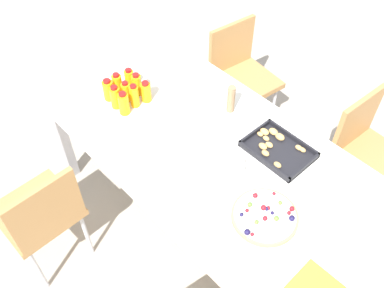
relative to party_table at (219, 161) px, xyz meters
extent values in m
plane|color=#B2A899|center=(0.00, 0.00, -0.69)|extent=(12.00, 12.00, 0.00)
cube|color=silver|center=(0.00, 0.00, 0.04)|extent=(2.19, 0.99, 0.04)
cube|color=#99999E|center=(-1.02, -0.42, -0.34)|extent=(0.06, 0.06, 0.71)
cube|color=#99999E|center=(-1.02, 0.42, -0.34)|extent=(0.06, 0.06, 0.71)
cube|color=#B7844C|center=(0.49, 0.84, -0.24)|extent=(0.42, 0.42, 0.04)
cube|color=#B7844C|center=(0.31, 0.85, -0.05)|extent=(0.05, 0.38, 0.38)
cylinder|color=silver|center=(0.64, 0.67, -0.49)|extent=(0.02, 0.02, 0.41)
cylinder|color=silver|center=(0.34, 1.01, -0.49)|extent=(0.02, 0.02, 0.41)
cylinder|color=silver|center=(0.33, 0.69, -0.49)|extent=(0.02, 0.02, 0.41)
cube|color=#B7844C|center=(-0.55, -0.84, -0.24)|extent=(0.41, 0.41, 0.04)
cube|color=#B7844C|center=(-0.37, -0.83, -0.05)|extent=(0.04, 0.38, 0.38)
cylinder|color=silver|center=(-0.71, -1.00, -0.49)|extent=(0.02, 0.02, 0.41)
cylinder|color=silver|center=(-0.72, -0.68, -0.49)|extent=(0.02, 0.02, 0.41)
cylinder|color=silver|center=(-0.39, -0.99, -0.49)|extent=(0.02, 0.02, 0.41)
cylinder|color=silver|center=(-0.40, -0.67, -0.49)|extent=(0.02, 0.02, 0.41)
cube|color=#B7844C|center=(-0.53, 0.82, -0.24)|extent=(0.45, 0.45, 0.04)
cube|color=#B7844C|center=(-0.72, 0.84, -0.05)|extent=(0.08, 0.38, 0.38)
cylinder|color=silver|center=(-0.35, 0.96, -0.49)|extent=(0.02, 0.02, 0.41)
cylinder|color=silver|center=(-0.39, 0.64, -0.49)|extent=(0.02, 0.02, 0.41)
cylinder|color=silver|center=(-0.67, 1.00, -0.49)|extent=(0.02, 0.02, 0.41)
cylinder|color=silver|center=(-0.71, 0.68, -0.49)|extent=(0.02, 0.02, 0.41)
cylinder|color=#FAB014|center=(-0.74, -0.17, 0.12)|extent=(0.06, 0.06, 0.12)
cylinder|color=red|center=(-0.74, -0.17, 0.19)|extent=(0.04, 0.04, 0.02)
cylinder|color=#FAAC14|center=(-0.65, -0.18, 0.13)|extent=(0.06, 0.06, 0.13)
cylinder|color=red|center=(-0.65, -0.18, 0.20)|extent=(0.04, 0.04, 0.02)
cylinder|color=#FBAE14|center=(-0.58, -0.18, 0.12)|extent=(0.06, 0.06, 0.13)
cylinder|color=red|center=(-0.58, -0.18, 0.20)|extent=(0.04, 0.04, 0.02)
cylinder|color=#F9AE14|center=(-0.74, -0.11, 0.12)|extent=(0.06, 0.06, 0.13)
cylinder|color=red|center=(-0.74, -0.11, 0.19)|extent=(0.04, 0.04, 0.02)
cylinder|color=#FAAF14|center=(-0.66, -0.11, 0.12)|extent=(0.05, 0.05, 0.12)
cylinder|color=red|center=(-0.66, -0.11, 0.18)|extent=(0.03, 0.03, 0.02)
cylinder|color=#F9AD14|center=(-0.59, -0.10, 0.13)|extent=(0.05, 0.05, 0.13)
cylinder|color=red|center=(-0.59, -0.10, 0.20)|extent=(0.03, 0.03, 0.02)
cylinder|color=#F8AF14|center=(-0.73, -0.03, 0.12)|extent=(0.06, 0.06, 0.12)
cylinder|color=red|center=(-0.73, -0.03, 0.19)|extent=(0.04, 0.04, 0.02)
cylinder|color=#FBAB14|center=(-0.66, -0.03, 0.12)|extent=(0.06, 0.06, 0.13)
cylinder|color=red|center=(-0.66, -0.03, 0.20)|extent=(0.04, 0.04, 0.02)
cylinder|color=#FAAA14|center=(-0.58, -0.02, 0.12)|extent=(0.06, 0.06, 0.12)
cylinder|color=red|center=(-0.58, -0.02, 0.18)|extent=(0.04, 0.04, 0.02)
cylinder|color=tan|center=(0.42, -0.13, 0.07)|extent=(0.31, 0.31, 0.02)
cylinder|color=white|center=(0.42, -0.13, 0.08)|extent=(0.28, 0.28, 0.01)
sphere|color=red|center=(0.39, -0.11, 0.09)|extent=(0.03, 0.03, 0.03)
sphere|color=#66B238|center=(0.42, -0.19, 0.09)|extent=(0.02, 0.02, 0.02)
sphere|color=#1E1947|center=(0.40, -0.10, 0.09)|extent=(0.02, 0.02, 0.02)
sphere|color=#1E1947|center=(0.35, -0.21, 0.09)|extent=(0.02, 0.02, 0.02)
sphere|color=red|center=(0.45, -0.25, 0.09)|extent=(0.02, 0.02, 0.02)
sphere|color=#66B238|center=(0.47, -0.11, 0.09)|extent=(0.02, 0.02, 0.02)
sphere|color=#1E1947|center=(0.43, -0.26, 0.09)|extent=(0.03, 0.03, 0.03)
sphere|color=red|center=(0.35, -0.17, 0.09)|extent=(0.02, 0.02, 0.02)
sphere|color=#66B238|center=(0.33, -0.14, 0.09)|extent=(0.02, 0.02, 0.02)
sphere|color=#1E1947|center=(0.51, -0.06, 0.09)|extent=(0.03, 0.03, 0.03)
sphere|color=red|center=(0.40, -0.09, 0.09)|extent=(0.02, 0.02, 0.02)
sphere|color=red|center=(0.43, -0.14, 0.09)|extent=(0.02, 0.02, 0.02)
sphere|color=red|center=(0.48, -0.04, 0.09)|extent=(0.02, 0.02, 0.02)
sphere|color=red|center=(0.37, -0.01, 0.09)|extent=(0.02, 0.02, 0.02)
sphere|color=#66B238|center=(0.42, -0.03, 0.09)|extent=(0.02, 0.02, 0.02)
sphere|color=#1E1947|center=(0.43, -0.10, 0.09)|extent=(0.02, 0.02, 0.02)
sphere|color=red|center=(0.48, -0.02, 0.09)|extent=(0.02, 0.02, 0.02)
sphere|color=red|center=(0.32, -0.08, 0.09)|extent=(0.02, 0.02, 0.02)
cube|color=black|center=(0.20, 0.23, 0.06)|extent=(0.34, 0.25, 0.01)
cube|color=black|center=(0.20, 0.11, 0.08)|extent=(0.34, 0.01, 0.03)
cube|color=black|center=(0.20, 0.35, 0.08)|extent=(0.34, 0.01, 0.03)
cube|color=black|center=(0.03, 0.23, 0.08)|extent=(0.01, 0.25, 0.03)
cube|color=black|center=(0.36, 0.23, 0.08)|extent=(0.01, 0.25, 0.03)
ellipsoid|color=tan|center=(0.06, 0.24, 0.08)|extent=(0.04, 0.03, 0.02)
ellipsoid|color=tan|center=(0.17, 0.16, 0.08)|extent=(0.04, 0.03, 0.03)
ellipsoid|color=tan|center=(0.26, 0.15, 0.08)|extent=(0.04, 0.03, 0.02)
ellipsoid|color=tan|center=(0.26, 0.32, 0.08)|extent=(0.04, 0.03, 0.02)
ellipsoid|color=tan|center=(0.15, 0.30, 0.08)|extent=(0.06, 0.04, 0.03)
ellipsoid|color=tan|center=(0.10, 0.24, 0.08)|extent=(0.04, 0.03, 0.02)
ellipsoid|color=tan|center=(0.07, 0.27, 0.08)|extent=(0.05, 0.04, 0.03)
ellipsoid|color=tan|center=(0.13, 0.19, 0.08)|extent=(0.05, 0.04, 0.03)
ellipsoid|color=tan|center=(0.10, 0.31, 0.08)|extent=(0.05, 0.04, 0.03)
ellipsoid|color=tan|center=(0.15, 0.22, 0.08)|extent=(0.04, 0.03, 0.03)
ellipsoid|color=tan|center=(0.28, 0.32, 0.08)|extent=(0.04, 0.03, 0.02)
cylinder|color=silver|center=(0.09, -0.05, 0.06)|extent=(0.21, 0.21, 0.00)
cylinder|color=silver|center=(0.09, -0.05, 0.07)|extent=(0.21, 0.21, 0.00)
cylinder|color=silver|center=(0.09, -0.05, 0.07)|extent=(0.21, 0.21, 0.00)
cylinder|color=silver|center=(0.09, -0.05, 0.08)|extent=(0.21, 0.21, 0.00)
cylinder|color=silver|center=(0.09, -0.05, 0.08)|extent=(0.21, 0.21, 0.00)
cylinder|color=silver|center=(0.09, -0.05, 0.09)|extent=(0.21, 0.21, 0.00)
cylinder|color=silver|center=(0.09, -0.05, 0.09)|extent=(0.21, 0.21, 0.00)
cylinder|color=silver|center=(0.09, -0.05, 0.10)|extent=(0.21, 0.21, 0.00)
cube|color=white|center=(-0.27, -0.34, 0.07)|extent=(0.15, 0.15, 0.02)
cylinder|color=#9E7A56|center=(-0.19, 0.27, 0.15)|extent=(0.04, 0.04, 0.17)
camera|label=1|loc=(0.98, -1.09, 1.75)|focal=40.26mm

